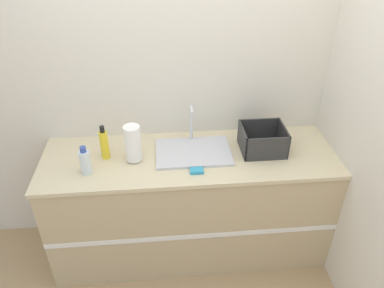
# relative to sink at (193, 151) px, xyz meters

# --- Properties ---
(ground_plane) EXTENTS (12.00, 12.00, 0.00)m
(ground_plane) POSITION_rel_sink_xyz_m (-0.02, -0.36, -0.95)
(ground_plane) COLOR tan
(wall_back) EXTENTS (4.51, 0.06, 2.60)m
(wall_back) POSITION_rel_sink_xyz_m (-0.02, 0.33, 0.35)
(wall_back) COLOR beige
(wall_back) RESTS_ON ground_plane
(wall_right) EXTENTS (0.06, 2.66, 2.60)m
(wall_right) POSITION_rel_sink_xyz_m (1.06, -0.03, 0.35)
(wall_right) COLOR beige
(wall_right) RESTS_ON ground_plane
(counter_cabinet) EXTENTS (2.14, 0.68, 0.93)m
(counter_cabinet) POSITION_rel_sink_xyz_m (-0.02, -0.03, -0.49)
(counter_cabinet) COLOR tan
(counter_cabinet) RESTS_ON ground_plane
(sink) EXTENTS (0.54, 0.37, 0.31)m
(sink) POSITION_rel_sink_xyz_m (0.00, 0.00, 0.00)
(sink) COLOR silver
(sink) RESTS_ON counter_cabinet
(paper_towel_roll) EXTENTS (0.11, 0.11, 0.27)m
(paper_towel_roll) POSITION_rel_sink_xyz_m (-0.42, -0.05, 0.12)
(paper_towel_roll) COLOR #4C4C51
(paper_towel_roll) RESTS_ON counter_cabinet
(dish_rack) EXTENTS (0.31, 0.28, 0.19)m
(dish_rack) POSITION_rel_sink_xyz_m (0.51, -0.01, 0.05)
(dish_rack) COLOR #2D2D2D
(dish_rack) RESTS_ON counter_cabinet
(bottle_clear) EXTENTS (0.07, 0.07, 0.21)m
(bottle_clear) POSITION_rel_sink_xyz_m (-0.74, -0.17, 0.07)
(bottle_clear) COLOR silver
(bottle_clear) RESTS_ON counter_cabinet
(bottle_yellow) EXTENTS (0.06, 0.06, 0.26)m
(bottle_yellow) POSITION_rel_sink_xyz_m (-0.63, -0.00, 0.09)
(bottle_yellow) COLOR yellow
(bottle_yellow) RESTS_ON counter_cabinet
(sponge) EXTENTS (0.09, 0.06, 0.02)m
(sponge) POSITION_rel_sink_xyz_m (0.00, -0.23, -0.01)
(sponge) COLOR #3399BF
(sponge) RESTS_ON counter_cabinet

